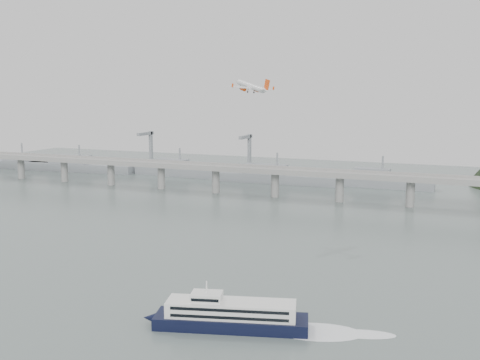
% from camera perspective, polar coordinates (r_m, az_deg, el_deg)
% --- Properties ---
extents(ground, '(900.00, 900.00, 0.00)m').
position_cam_1_polar(ground, '(242.50, -4.99, -10.32)').
color(ground, slate).
rests_on(ground, ground).
extents(bridge, '(800.00, 22.00, 23.90)m').
position_cam_1_polar(bridge, '(421.80, 7.31, 0.36)').
color(bridge, gray).
rests_on(bridge, ground).
extents(distant_fleet, '(453.00, 60.90, 40.00)m').
position_cam_1_polar(distant_fleet, '(541.12, -6.86, 1.03)').
color(distant_fleet, gray).
rests_on(distant_fleet, ground).
extents(ferry, '(84.76, 31.86, 16.29)m').
position_cam_1_polar(ferry, '(196.77, -0.92, -13.59)').
color(ferry, black).
rests_on(ferry, ground).
extents(airliner, '(29.16, 27.61, 9.50)m').
position_cam_1_polar(airliner, '(328.52, 1.20, 9.46)').
color(airliner, white).
rests_on(airliner, ground).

